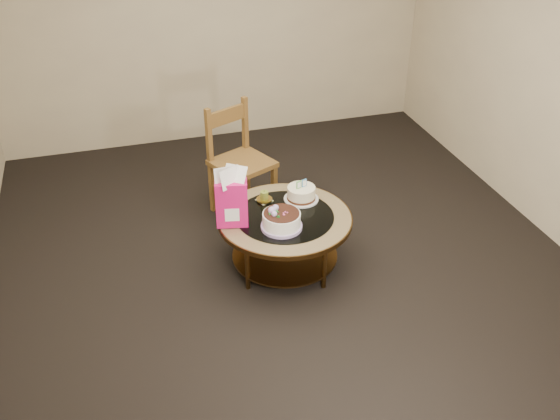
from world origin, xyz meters
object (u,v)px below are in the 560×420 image
object	(u,v)px
decorated_cake	(281,221)
gift_bag	(231,197)
cream_cake	(301,194)
coffee_table	(285,225)
dining_chair	(239,160)

from	to	relation	value
decorated_cake	gift_bag	bearing A→B (deg)	154.74
decorated_cake	cream_cake	xyz separation A→B (m)	(0.26, 0.34, -0.00)
coffee_table	gift_bag	world-z (taller)	gift_bag
decorated_cake	dining_chair	distance (m)	1.05
coffee_table	dining_chair	world-z (taller)	dining_chair
coffee_table	decorated_cake	distance (m)	0.21
decorated_cake	cream_cake	distance (m)	0.43
decorated_cake	gift_bag	size ratio (longest dim) A/B	0.66
cream_cake	dining_chair	bearing A→B (deg)	97.16
gift_bag	decorated_cake	bearing A→B (deg)	-13.12
gift_bag	cream_cake	bearing A→B (deg)	29.15
coffee_table	cream_cake	xyz separation A→B (m)	(0.19, 0.19, 0.13)
coffee_table	dining_chair	bearing A→B (deg)	98.79
decorated_cake	dining_chair	xyz separation A→B (m)	(-0.07, 1.04, -0.02)
coffee_table	cream_cake	distance (m)	0.30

